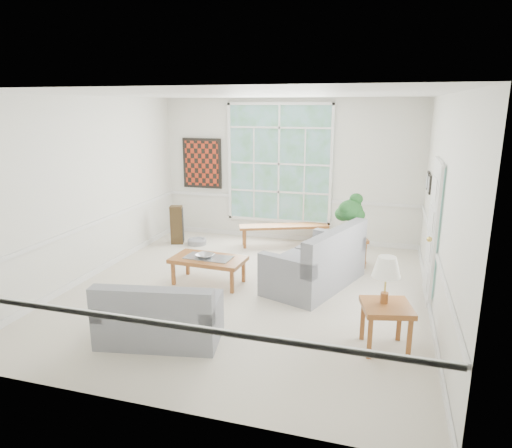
% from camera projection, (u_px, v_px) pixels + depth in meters
% --- Properties ---
extents(floor, '(5.50, 6.00, 0.01)m').
position_uv_depth(floor, '(246.00, 291.00, 7.23)').
color(floor, beige).
rests_on(floor, ground).
extents(ceiling, '(5.50, 6.00, 0.02)m').
position_uv_depth(ceiling, '(245.00, 94.00, 6.47)').
color(ceiling, white).
rests_on(ceiling, ground).
extents(wall_back, '(5.50, 0.02, 3.00)m').
position_uv_depth(wall_back, '(289.00, 171.00, 9.64)').
color(wall_back, white).
rests_on(wall_back, ground).
extents(wall_front, '(5.50, 0.02, 3.00)m').
position_uv_depth(wall_front, '(145.00, 261.00, 4.06)').
color(wall_front, white).
rests_on(wall_front, ground).
extents(wall_left, '(0.02, 6.00, 3.00)m').
position_uv_depth(wall_left, '(89.00, 189.00, 7.60)').
color(wall_left, white).
rests_on(wall_left, ground).
extents(wall_right, '(0.02, 6.00, 3.00)m').
position_uv_depth(wall_right, '(441.00, 209.00, 6.10)').
color(wall_right, white).
rests_on(wall_right, ground).
extents(window_back, '(2.30, 0.08, 2.40)m').
position_uv_depth(window_back, '(279.00, 164.00, 9.61)').
color(window_back, white).
rests_on(window_back, wall_back).
extents(entry_door, '(0.08, 0.90, 2.10)m').
position_uv_depth(entry_door, '(432.00, 230.00, 6.79)').
color(entry_door, white).
rests_on(entry_door, floor).
extents(door_sidelight, '(0.08, 0.26, 1.90)m').
position_uv_depth(door_sidelight, '(436.00, 235.00, 6.18)').
color(door_sidelight, white).
rests_on(door_sidelight, wall_right).
extents(wall_art, '(0.90, 0.06, 1.10)m').
position_uv_depth(wall_art, '(202.00, 163.00, 10.09)').
color(wall_art, '#5D1D0F').
rests_on(wall_art, wall_back).
extents(wall_frame_near, '(0.04, 0.26, 0.32)m').
position_uv_depth(wall_frame_near, '(429.00, 184.00, 7.73)').
color(wall_frame_near, black).
rests_on(wall_frame_near, wall_right).
extents(wall_frame_far, '(0.04, 0.26, 0.32)m').
position_uv_depth(wall_frame_far, '(428.00, 181.00, 8.10)').
color(wall_frame_far, black).
rests_on(wall_frame_far, wall_right).
extents(loveseat_right, '(1.53, 2.05, 0.99)m').
position_uv_depth(loveseat_right, '(315.00, 256.00, 7.35)').
color(loveseat_right, gray).
rests_on(loveseat_right, floor).
extents(loveseat_front, '(1.58, 1.01, 0.79)m').
position_uv_depth(loveseat_front, '(160.00, 310.00, 5.63)').
color(loveseat_front, gray).
rests_on(loveseat_front, floor).
extents(coffee_table, '(1.22, 0.72, 0.44)m').
position_uv_depth(coffee_table, '(209.00, 271.00, 7.48)').
color(coffee_table, brown).
rests_on(coffee_table, floor).
extents(pewter_bowl, '(0.40, 0.40, 0.08)m').
position_uv_depth(pewter_bowl, '(205.00, 256.00, 7.39)').
color(pewter_bowl, '#9A9A9F').
rests_on(pewter_bowl, coffee_table).
extents(window_bench, '(1.85, 1.03, 0.43)m').
position_uv_depth(window_bench, '(284.00, 235.00, 9.51)').
color(window_bench, brown).
rests_on(window_bench, floor).
extents(end_table, '(0.67, 0.67, 0.53)m').
position_uv_depth(end_table, '(350.00, 251.00, 8.34)').
color(end_table, brown).
rests_on(end_table, floor).
extents(houseplant, '(0.53, 0.53, 0.82)m').
position_uv_depth(houseplant, '(350.00, 216.00, 8.13)').
color(houseplant, '#205623').
rests_on(houseplant, end_table).
extents(side_table, '(0.68, 0.68, 0.57)m').
position_uv_depth(side_table, '(385.00, 327.00, 5.44)').
color(side_table, brown).
rests_on(side_table, floor).
extents(table_lamp, '(0.42, 0.42, 0.58)m').
position_uv_depth(table_lamp, '(386.00, 280.00, 5.35)').
color(table_lamp, white).
rests_on(table_lamp, side_table).
extents(pet_bed, '(0.47, 0.47, 0.12)m').
position_uv_depth(pet_bed, '(197.00, 242.00, 9.62)').
color(pet_bed, gray).
rests_on(pet_bed, floor).
extents(floor_speaker, '(0.30, 0.27, 0.81)m').
position_uv_depth(floor_speaker, '(177.00, 225.00, 9.60)').
color(floor_speaker, '#3B2B16').
rests_on(floor_speaker, floor).
extents(cat, '(0.38, 0.28, 0.17)m').
position_uv_depth(cat, '(328.00, 240.00, 7.89)').
color(cat, black).
rests_on(cat, loveseat_right).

